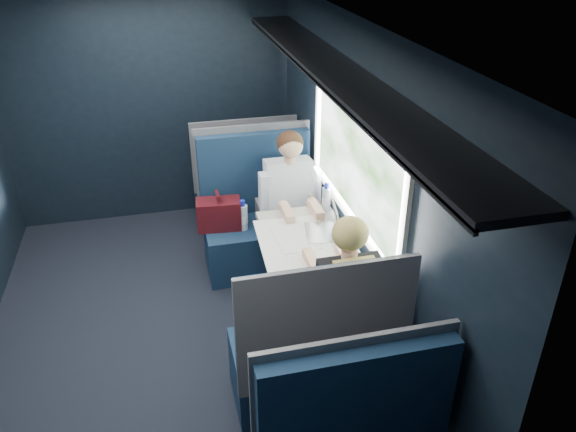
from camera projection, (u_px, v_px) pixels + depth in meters
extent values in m
cube|color=black|center=(175.00, 337.00, 4.34)|extent=(2.80, 4.20, 0.01)
cube|color=black|center=(361.00, 183.00, 4.09)|extent=(0.10, 4.20, 2.30)
cube|color=black|center=(150.00, 109.00, 5.62)|extent=(2.80, 0.10, 2.30)
cube|color=silver|center=(135.00, 20.00, 3.21)|extent=(2.80, 4.20, 0.10)
cube|color=beige|center=(357.00, 105.00, 3.79)|extent=(0.03, 1.84, 0.07)
cube|color=beige|center=(350.00, 215.00, 4.20)|extent=(0.03, 1.84, 0.07)
cube|color=beige|center=(404.00, 222.00, 3.24)|extent=(0.03, 0.07, 0.78)
cube|color=beige|center=(318.00, 122.00, 4.75)|extent=(0.03, 0.07, 0.78)
cube|color=black|center=(336.00, 72.00, 3.64)|extent=(0.36, 4.10, 0.04)
cube|color=black|center=(311.00, 76.00, 3.62)|extent=(0.02, 4.10, 0.03)
cube|color=red|center=(359.00, 84.00, 3.72)|extent=(0.01, 0.10, 0.12)
cylinder|color=#54565E|center=(286.00, 284.00, 4.36)|extent=(0.08, 0.08, 0.70)
cube|color=#B9B8B4|center=(309.00, 240.00, 4.21)|extent=(0.62, 1.00, 0.04)
cube|color=#0C1D36|center=(262.00, 247.00, 5.07)|extent=(1.00, 0.50, 0.45)
cube|color=#0C1D36|center=(254.00, 173.00, 5.04)|extent=(1.00, 0.10, 0.75)
cube|color=#54565E|center=(253.00, 168.00, 5.08)|extent=(1.04, 0.03, 0.82)
cube|color=#54565E|center=(263.00, 218.00, 4.88)|extent=(0.06, 0.40, 0.20)
cube|color=#460F15|center=(219.00, 214.00, 4.86)|extent=(0.39, 0.23, 0.27)
cylinder|color=#460F15|center=(218.00, 195.00, 4.77)|extent=(0.05, 0.16, 0.03)
cylinder|color=silver|center=(243.00, 217.00, 4.86)|extent=(0.08, 0.08, 0.23)
cylinder|color=#1826B6|center=(242.00, 203.00, 4.79)|extent=(0.05, 0.05, 0.05)
cube|color=#0C1D36|center=(308.00, 366.00, 3.75)|extent=(1.00, 0.50, 0.45)
cube|color=#0C1D36|center=(324.00, 325.00, 3.20)|extent=(1.00, 0.10, 0.75)
cube|color=#54565E|center=(327.00, 327.00, 3.14)|extent=(1.04, 0.03, 0.82)
cube|color=#54565E|center=(307.00, 324.00, 3.63)|extent=(0.06, 0.40, 0.20)
cube|color=#0C1D36|center=(242.00, 194.00, 6.01)|extent=(1.00, 0.40, 0.45)
cube|color=#0C1D36|center=(244.00, 154.00, 5.54)|extent=(1.00, 0.10, 0.66)
cube|color=#54565E|center=(245.00, 154.00, 5.48)|extent=(1.04, 0.03, 0.72)
cube|color=#0C1D36|center=(357.00, 404.00, 2.75)|extent=(1.00, 0.10, 0.66)
cube|color=#54565E|center=(353.00, 393.00, 2.78)|extent=(1.04, 0.03, 0.72)
cube|color=black|center=(293.00, 221.00, 4.86)|extent=(0.36, 0.44, 0.16)
cube|color=black|center=(298.00, 263.00, 4.84)|extent=(0.32, 0.12, 0.45)
cube|color=silver|center=(289.00, 188.00, 4.88)|extent=(0.40, 0.29, 0.53)
cylinder|color=#D8A88C|center=(290.00, 160.00, 4.71)|extent=(0.10, 0.10, 0.06)
sphere|color=#D8A88C|center=(290.00, 145.00, 4.62)|extent=(0.21, 0.21, 0.21)
sphere|color=#382114|center=(290.00, 143.00, 4.63)|extent=(0.22, 0.22, 0.22)
cube|color=silver|center=(265.00, 192.00, 4.80)|extent=(0.09, 0.12, 0.34)
cube|color=silver|center=(314.00, 187.00, 4.89)|extent=(0.09, 0.12, 0.34)
cube|color=black|center=(339.00, 312.00, 3.77)|extent=(0.36, 0.44, 0.16)
cube|color=black|center=(329.00, 328.00, 4.09)|extent=(0.32, 0.12, 0.45)
cube|color=black|center=(349.00, 296.00, 3.51)|extent=(0.40, 0.29, 0.53)
cylinder|color=#D8A88C|center=(349.00, 255.00, 3.41)|extent=(0.10, 0.10, 0.06)
sphere|color=#D8A88C|center=(349.00, 234.00, 3.36)|extent=(0.21, 0.21, 0.21)
sphere|color=tan|center=(350.00, 233.00, 3.34)|extent=(0.22, 0.22, 0.22)
cube|color=black|center=(314.00, 297.00, 3.50)|extent=(0.09, 0.12, 0.34)
cube|color=black|center=(380.00, 287.00, 3.59)|extent=(0.09, 0.12, 0.34)
cube|color=tan|center=(353.00, 286.00, 3.40)|extent=(0.26, 0.07, 0.36)
cube|color=white|center=(294.00, 242.00, 4.15)|extent=(0.55, 0.77, 0.01)
cube|color=silver|center=(322.00, 233.00, 4.26)|extent=(0.29, 0.35, 0.01)
cube|color=silver|center=(337.00, 217.00, 4.23)|extent=(0.07, 0.32, 0.22)
cube|color=black|center=(336.00, 217.00, 4.22)|extent=(0.05, 0.28, 0.18)
cylinder|color=silver|center=(326.00, 199.00, 4.55)|extent=(0.07, 0.07, 0.20)
cylinder|color=#1826B6|center=(327.00, 186.00, 4.49)|extent=(0.04, 0.04, 0.04)
cylinder|color=white|center=(326.00, 203.00, 4.62)|extent=(0.07, 0.07, 0.08)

